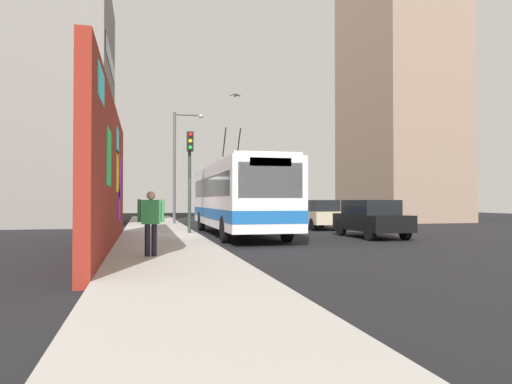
{
  "coord_description": "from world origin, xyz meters",
  "views": [
    {
      "loc": [
        -19.71,
        2.32,
        1.57
      ],
      "look_at": [
        0.1,
        -2.43,
        1.92
      ],
      "focal_mm": 33.23,
      "sensor_mm": 36.0,
      "label": 1
    }
  ],
  "objects_px": {
    "city_bus": "(237,195)",
    "parked_car_champagne": "(317,214)",
    "parked_car_black": "(371,218)",
    "traffic_light": "(190,165)",
    "pedestrian_near_wall": "(151,218)",
    "street_lamp": "(178,159)"
  },
  "relations": [
    {
      "from": "city_bus",
      "to": "traffic_light",
      "type": "height_order",
      "value": "city_bus"
    },
    {
      "from": "city_bus",
      "to": "traffic_light",
      "type": "relative_size",
      "value": 2.59
    },
    {
      "from": "parked_car_black",
      "to": "street_lamp",
      "type": "xyz_separation_m",
      "value": [
        11.07,
        7.25,
        3.24
      ]
    },
    {
      "from": "city_bus",
      "to": "pedestrian_near_wall",
      "type": "relative_size",
      "value": 6.9
    },
    {
      "from": "parked_car_champagne",
      "to": "traffic_light",
      "type": "xyz_separation_m",
      "value": [
        -3.97,
        7.35,
        2.26
      ]
    },
    {
      "from": "parked_car_champagne",
      "to": "traffic_light",
      "type": "bearing_deg",
      "value": 118.36
    },
    {
      "from": "city_bus",
      "to": "pedestrian_near_wall",
      "type": "xyz_separation_m",
      "value": [
        -8.46,
        3.92,
        -0.67
      ]
    },
    {
      "from": "city_bus",
      "to": "traffic_light",
      "type": "bearing_deg",
      "value": 96.83
    },
    {
      "from": "traffic_light",
      "to": "street_lamp",
      "type": "height_order",
      "value": "street_lamp"
    },
    {
      "from": "parked_car_black",
      "to": "traffic_light",
      "type": "height_order",
      "value": "traffic_light"
    },
    {
      "from": "parked_car_black",
      "to": "street_lamp",
      "type": "height_order",
      "value": "street_lamp"
    },
    {
      "from": "parked_car_champagne",
      "to": "pedestrian_near_wall",
      "type": "bearing_deg",
      "value": 143.16
    },
    {
      "from": "parked_car_black",
      "to": "traffic_light",
      "type": "xyz_separation_m",
      "value": [
        2.3,
        7.35,
        2.26
      ]
    },
    {
      "from": "city_bus",
      "to": "parked_car_black",
      "type": "xyz_separation_m",
      "value": [
        -2.56,
        -5.2,
        -0.96
      ]
    },
    {
      "from": "city_bus",
      "to": "pedestrian_near_wall",
      "type": "distance_m",
      "value": 9.34
    },
    {
      "from": "parked_car_black",
      "to": "pedestrian_near_wall",
      "type": "distance_m",
      "value": 10.86
    },
    {
      "from": "parked_car_champagne",
      "to": "traffic_light",
      "type": "relative_size",
      "value": 1.0
    },
    {
      "from": "city_bus",
      "to": "parked_car_black",
      "type": "distance_m",
      "value": 5.87
    },
    {
      "from": "parked_car_black",
      "to": "traffic_light",
      "type": "bearing_deg",
      "value": 72.6
    },
    {
      "from": "city_bus",
      "to": "traffic_light",
      "type": "distance_m",
      "value": 2.53
    },
    {
      "from": "city_bus",
      "to": "parked_car_champagne",
      "type": "height_order",
      "value": "city_bus"
    },
    {
      "from": "parked_car_black",
      "to": "street_lamp",
      "type": "distance_m",
      "value": 13.63
    }
  ]
}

